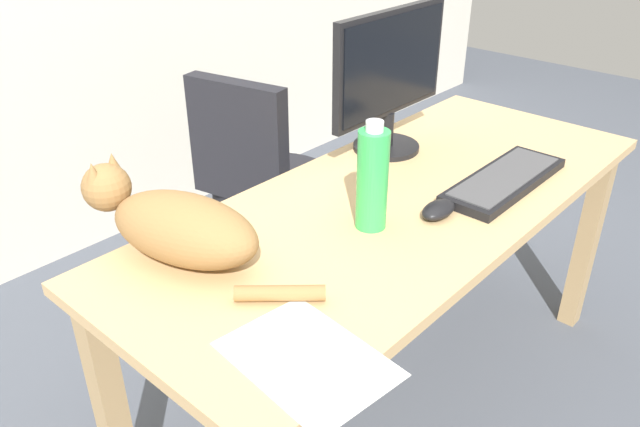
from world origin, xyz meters
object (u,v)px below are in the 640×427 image
at_px(office_chair, 266,211).
at_px(water_bottle, 372,179).
at_px(monitor, 390,76).
at_px(keyboard, 504,180).
at_px(cat, 176,224).
at_px(computer_mouse, 438,210).

relative_size(office_chair, water_bottle, 3.35).
height_order(monitor, water_bottle, monitor).
relative_size(office_chair, keyboard, 2.03).
bearing_deg(keyboard, office_chair, 98.47).
bearing_deg(water_bottle, monitor, 32.03).
bearing_deg(cat, computer_mouse, -31.43).
distance_m(office_chair, monitor, 0.72).
xyz_separation_m(office_chair, cat, (-0.68, -0.45, 0.41)).
relative_size(keyboard, water_bottle, 1.65).
distance_m(computer_mouse, water_bottle, 0.21).
height_order(computer_mouse, water_bottle, water_bottle).
bearing_deg(cat, water_bottle, -31.09).
bearing_deg(computer_mouse, water_bottle, 147.69).
bearing_deg(office_chair, cat, -146.37).
relative_size(office_chair, cat, 1.49).
relative_size(keyboard, computer_mouse, 4.00).
xyz_separation_m(office_chair, keyboard, (0.12, -0.82, 0.34)).
height_order(monitor, keyboard, monitor).
relative_size(office_chair, computer_mouse, 8.11).
relative_size(cat, water_bottle, 2.26).
xyz_separation_m(monitor, water_bottle, (-0.40, -0.25, -0.10)).
bearing_deg(office_chair, computer_mouse, -100.58).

